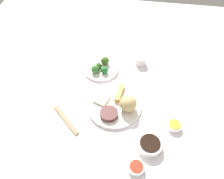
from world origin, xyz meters
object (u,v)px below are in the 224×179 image
object	(u,v)px
sauce_ramekin_sweet_and_sour	(136,168)
chopsticks_pair	(66,120)
teacup	(141,61)
sauce_ramekin_hot_mustard	(174,126)
soy_sauce_bowl	(150,145)
main_plate	(114,105)
broccoli_plate	(101,69)

from	to	relation	value
sauce_ramekin_sweet_and_sour	chopsticks_pair	bearing A→B (deg)	62.17
chopsticks_pair	teacup	bearing A→B (deg)	-35.22
chopsticks_pair	sauce_ramekin_hot_mustard	bearing A→B (deg)	-85.58
soy_sauce_bowl	sauce_ramekin_hot_mustard	world-z (taller)	soy_sauce_bowl
main_plate	chopsticks_pair	distance (m)	0.25
broccoli_plate	sauce_ramekin_hot_mustard	world-z (taller)	sauce_ramekin_hot_mustard
soy_sauce_bowl	sauce_ramekin_sweet_and_sour	world-z (taller)	soy_sauce_bowl
broccoli_plate	sauce_ramekin_hot_mustard	distance (m)	0.52
sauce_ramekin_sweet_and_sour	sauce_ramekin_hot_mustard	distance (m)	0.27
broccoli_plate	chopsticks_pair	xyz separation A→B (m)	(-0.37, 0.10, -0.00)
teacup	chopsticks_pair	world-z (taller)	teacup
soy_sauce_bowl	main_plate	bearing A→B (deg)	42.93
teacup	chopsticks_pair	distance (m)	0.56
chopsticks_pair	soy_sauce_bowl	bearing A→B (deg)	-101.24
main_plate	sauce_ramekin_sweet_and_sour	distance (m)	0.33
main_plate	chopsticks_pair	xyz separation A→B (m)	(-0.12, 0.22, -0.00)
sauce_ramekin_hot_mustard	teacup	distance (m)	0.46
soy_sauce_bowl	teacup	size ratio (longest dim) A/B	1.69
soy_sauce_bowl	sauce_ramekin_sweet_and_sour	distance (m)	0.12
sauce_ramekin_hot_mustard	teacup	xyz separation A→B (m)	(0.42, 0.19, 0.01)
sauce_ramekin_sweet_and_sour	teacup	world-z (taller)	teacup
chopsticks_pair	broccoli_plate	bearing A→B (deg)	-15.37
chopsticks_pair	sauce_ramekin_sweet_and_sour	bearing A→B (deg)	-117.83
teacup	sauce_ramekin_hot_mustard	bearing A→B (deg)	-155.90
broccoli_plate	sauce_ramekin_sweet_and_sour	size ratio (longest dim) A/B	3.03
main_plate	teacup	world-z (taller)	teacup
sauce_ramekin_hot_mustard	chopsticks_pair	size ratio (longest dim) A/B	0.33
main_plate	sauce_ramekin_hot_mustard	size ratio (longest dim) A/B	4.03
sauce_ramekin_hot_mustard	teacup	bearing A→B (deg)	24.10
broccoli_plate	sauce_ramekin_sweet_and_sour	bearing A→B (deg)	-155.60
chopsticks_pair	main_plate	bearing A→B (deg)	-61.54
soy_sauce_bowl	chopsticks_pair	size ratio (longest dim) A/B	0.53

